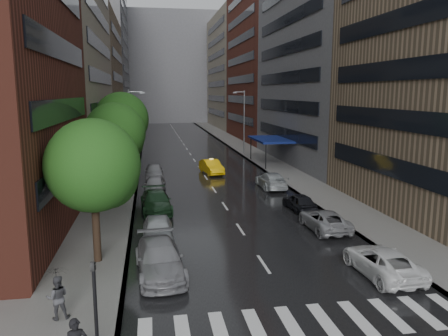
{
  "coord_description": "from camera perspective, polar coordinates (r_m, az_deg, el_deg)",
  "views": [
    {
      "loc": [
        -5.69,
        -17.05,
        8.92
      ],
      "look_at": [
        0.0,
        16.47,
        3.0
      ],
      "focal_mm": 35.0,
      "sensor_mm": 36.0,
      "label": 1
    }
  ],
  "objects": [
    {
      "name": "ground",
      "position": [
        20.07,
        8.24,
        -16.63
      ],
      "size": [
        220.0,
        220.0,
        0.0
      ],
      "primitive_type": "plane",
      "color": "gray",
      "rests_on": "ground"
    },
    {
      "name": "road",
      "position": [
        67.88,
        -4.74,
        2.3
      ],
      "size": [
        14.0,
        140.0,
        0.01
      ],
      "primitive_type": "cube",
      "color": "black",
      "rests_on": "ground"
    },
    {
      "name": "sidewalk_left",
      "position": [
        67.71,
        -12.36,
        2.14
      ],
      "size": [
        4.0,
        140.0,
        0.15
      ],
      "primitive_type": "cube",
      "color": "gray",
      "rests_on": "ground"
    },
    {
      "name": "sidewalk_right",
      "position": [
        69.21,
        2.7,
        2.52
      ],
      "size": [
        4.0,
        140.0,
        0.15
      ],
      "primitive_type": "cube",
      "color": "gray",
      "rests_on": "ground"
    },
    {
      "name": "crosswalk",
      "position": [
        18.46,
        10.87,
        -19.18
      ],
      "size": [
        13.15,
        2.8,
        0.01
      ],
      "color": "silver",
      "rests_on": "ground"
    },
    {
      "name": "buildings_left",
      "position": [
        76.74,
        -17.14,
        14.74
      ],
      "size": [
        8.0,
        108.0,
        38.0
      ],
      "color": "maroon",
      "rests_on": "ground"
    },
    {
      "name": "buildings_right",
      "position": [
        76.84,
        6.21,
        14.39
      ],
      "size": [
        8.05,
        109.1,
        36.0
      ],
      "color": "#937A5B",
      "rests_on": "ground"
    },
    {
      "name": "building_far",
      "position": [
        135.36,
        -7.39,
        12.8
      ],
      "size": [
        40.0,
        14.0,
        32.0
      ],
      "primitive_type": "cube",
      "color": "slate",
      "rests_on": "ground"
    },
    {
      "name": "tree_near",
      "position": [
        23.13,
        -16.73,
        0.28
      ],
      "size": [
        4.8,
        4.8,
        7.66
      ],
      "color": "#382619",
      "rests_on": "ground"
    },
    {
      "name": "tree_mid",
      "position": [
        37.58,
        -14.08,
        4.42
      ],
      "size": [
        5.08,
        5.08,
        8.1
      ],
      "color": "#382619",
      "rests_on": "ground"
    },
    {
      "name": "tree_far",
      "position": [
        46.88,
        -13.25,
        6.22
      ],
      "size": [
        5.63,
        5.63,
        8.97
      ],
      "color": "#382619",
      "rests_on": "ground"
    },
    {
      "name": "taxi",
      "position": [
        48.28,
        -1.66,
        0.16
      ],
      "size": [
        2.4,
        4.93,
        1.56
      ],
      "primitive_type": "imported",
      "rotation": [
        0.0,
        0.0,
        0.17
      ],
      "color": "yellow",
      "rests_on": "ground"
    },
    {
      "name": "parked_cars_left",
      "position": [
        32.5,
        -8.84,
        -4.75
      ],
      "size": [
        2.65,
        29.61,
        1.59
      ],
      "color": "gray",
      "rests_on": "ground"
    },
    {
      "name": "parked_cars_right",
      "position": [
        31.6,
        11.32,
        -5.4
      ],
      "size": [
        2.44,
        25.23,
        1.5
      ],
      "color": "white",
      "rests_on": "ground"
    },
    {
      "name": "ped_black_umbrella",
      "position": [
        18.74,
        -20.99,
        -14.55
      ],
      "size": [
        0.96,
        0.98,
        2.09
      ],
      "color": "#47474B",
      "rests_on": "sidewalk_left"
    },
    {
      "name": "traffic_light",
      "position": [
        15.32,
        -16.48,
        -16.46
      ],
      "size": [
        0.18,
        0.15,
        3.45
      ],
      "color": "black",
      "rests_on": "sidewalk_left"
    },
    {
      "name": "street_lamp_left",
      "position": [
        47.27,
        -12.1,
        4.77
      ],
      "size": [
        1.74,
        0.22,
        9.0
      ],
      "color": "gray",
      "rests_on": "sidewalk_left"
    },
    {
      "name": "street_lamp_right",
      "position": [
        63.61,
        2.57,
        6.24
      ],
      "size": [
        1.74,
        0.22,
        9.0
      ],
      "color": "gray",
      "rests_on": "sidewalk_right"
    },
    {
      "name": "awning",
      "position": [
        54.39,
        6.09,
        3.72
      ],
      "size": [
        4.0,
        8.0,
        3.12
      ],
      "color": "navy",
      "rests_on": "sidewalk_right"
    }
  ]
}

